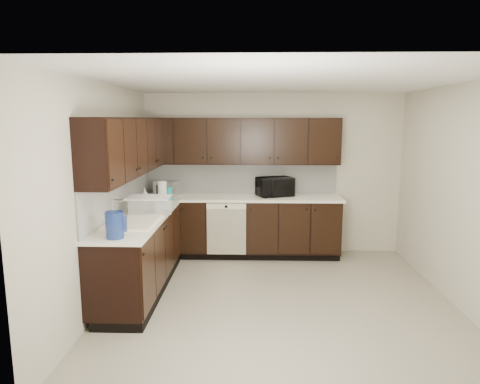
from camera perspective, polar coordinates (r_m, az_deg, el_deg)
name	(u,v)px	position (r m, az deg, el deg)	size (l,w,h in m)	color
floor	(279,301)	(5.17, 5.23, -14.32)	(4.00, 4.00, 0.00)	gray
ceiling	(283,81)	(4.74, 5.71, 14.48)	(4.00, 4.00, 0.00)	white
wall_back	(273,174)	(6.77, 4.37, 2.45)	(4.00, 0.02, 2.50)	#BBB5A0
wall_left	(104,195)	(5.08, -17.69, -0.41)	(0.02, 4.00, 2.50)	#BBB5A0
wall_right	(462,197)	(5.32, 27.49, -0.61)	(0.02, 4.00, 2.50)	#BBB5A0
wall_front	(300,250)	(2.86, 8.05, -7.69)	(4.00, 0.02, 2.50)	#BBB5A0
lower_cabinets	(204,240)	(6.10, -4.89, -6.39)	(3.00, 2.80, 0.90)	black
countertop	(203,205)	(5.98, -4.98, -1.73)	(3.03, 2.83, 0.04)	white
backsplash	(190,184)	(6.17, -6.72, 1.04)	(3.00, 2.80, 0.48)	silver
upper_cabinets	(196,143)	(5.98, -5.89, 6.47)	(3.00, 2.80, 0.70)	black
dishwasher	(226,226)	(6.33, -1.83, -4.53)	(0.58, 0.04, 0.78)	#F0E8C4
sink	(133,227)	(5.04, -14.09, -4.59)	(0.54, 0.82, 0.42)	#F0E8C4
microwave	(275,187)	(6.54, 4.66, 0.71)	(0.52, 0.35, 0.29)	black
soap_bottle_a	(159,204)	(5.47, -10.71, -1.54)	(0.10, 0.10, 0.22)	gray
soap_bottle_b	(145,197)	(5.97, -12.56, -0.61)	(0.09, 0.09, 0.23)	gray
toaster_oven	(167,188)	(6.69, -9.65, 0.53)	(0.35, 0.26, 0.22)	#BEBEC0
storage_bin	(149,205)	(5.46, -12.04, -1.72)	(0.51, 0.38, 0.20)	white
blue_pitcher	(115,225)	(4.39, -16.38, -4.24)	(0.18, 0.18, 0.27)	navy
teal_tumbler	(169,193)	(6.27, -9.40, -0.20)	(0.09, 0.09, 0.19)	#0C878B
paper_towel_roll	(162,191)	(6.23, -10.34, 0.12)	(0.13, 0.13, 0.28)	silver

